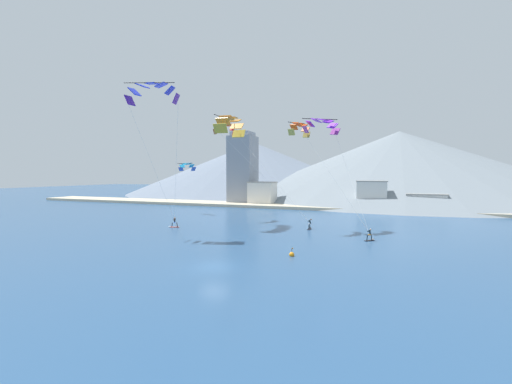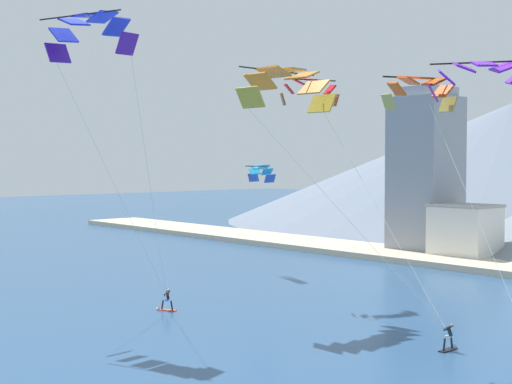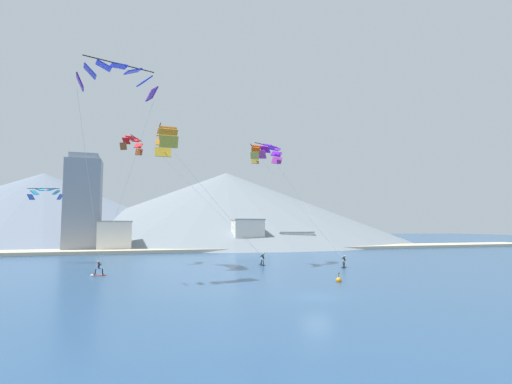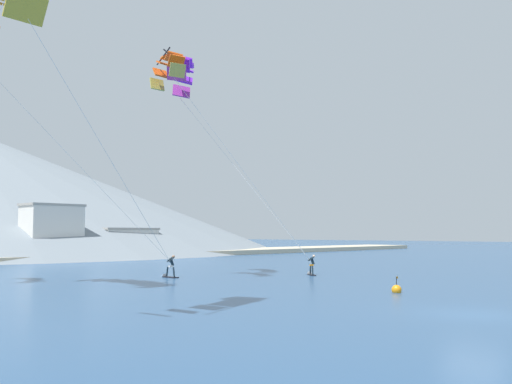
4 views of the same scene
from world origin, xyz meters
The scene contains 18 objects.
ground_plane centered at (0.00, 0.00, 0.00)m, with size 400.00×400.00×0.00m, color navy.
kitesurfer_near_lead centered at (12.98, 18.39, 0.47)m, with size 1.41×1.60×1.69m.
kitesurfer_near_trail centered at (3.65, 24.66, 0.53)m, with size 0.64×1.74×1.75m.
kitesurfer_mid_center centered at (-17.37, 18.50, 0.49)m, with size 1.74×1.13×1.71m.
parafoil_kite_near_lead centered at (5.25, 25.24, 16.16)m, with size 10.29×9.78×15.96m.
parafoil_kite_near_trail centered at (-9.80, 24.19, 16.94)m, with size 14.50×8.31×16.74m.
parafoil_kite_mid_center centered at (-15.50, 11.30, 19.94)m, with size 7.64×9.22×19.88m.
parafoil_kite_distant_high_outer centered at (-26.15, 36.40, 10.41)m, with size 5.06×2.70×1.82m.
parafoil_kite_distant_low_drift centered at (2.26, 23.28, 15.62)m, with size 2.53×4.90×2.11m.
parafoil_kite_distant_mid_solo centered at (-14.02, 30.87, 17.44)m, with size 3.25×4.82×2.34m.
race_marker_buoy centered at (5.62, 6.62, 0.16)m, with size 0.56×0.56×1.02m.
shoreline_strip centered at (0.00, 56.87, 0.35)m, with size 180.00×10.00×0.70m, color beige.
shore_building_harbour_front centered at (23.25, 60.79, 2.05)m, with size 8.75×6.43×4.09m.
shore_building_promenade_mid centered at (-17.16, 59.97, 3.25)m, with size 6.99×5.91×6.48m.
shore_building_quay_east centered at (11.40, 58.61, 3.52)m, with size 7.13×4.34×7.02m.
highrise_tower centered at (-23.67, 61.55, 10.01)m, with size 7.00×7.00×20.44m.
mountain_peak_west_ridge centered at (18.62, 111.64, 12.28)m, with size 126.03×126.03×24.56m.
mountain_peak_central_summit centered at (-41.75, 116.38, 11.37)m, with size 109.95×109.95×22.73m.
Camera 1 is at (14.92, -27.90, 8.67)m, focal length 24.00 mm.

